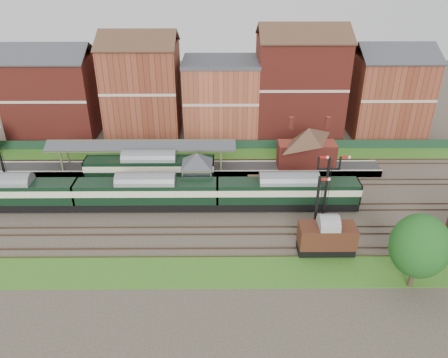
{
  "coord_description": "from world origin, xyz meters",
  "views": [
    {
      "loc": [
        0.01,
        -45.94,
        28.39
      ],
      "look_at": [
        0.36,
        2.0,
        3.0
      ],
      "focal_mm": 35.0,
      "sensor_mm": 36.0,
      "label": 1
    }
  ],
  "objects_px": {
    "semaphore_bracket": "(327,184)",
    "signal_box": "(197,173)",
    "dmu_train": "(147,192)",
    "goods_van_a": "(327,237)",
    "platform_railcar": "(150,168)"
  },
  "relations": [
    {
      "from": "signal_box",
      "to": "platform_railcar",
      "type": "relative_size",
      "value": 0.35
    },
    {
      "from": "semaphore_bracket",
      "to": "signal_box",
      "type": "bearing_deg",
      "value": 159.08
    },
    {
      "from": "signal_box",
      "to": "dmu_train",
      "type": "distance_m",
      "value": 6.88
    },
    {
      "from": "semaphore_bracket",
      "to": "dmu_train",
      "type": "relative_size",
      "value": 0.16
    },
    {
      "from": "signal_box",
      "to": "semaphore_bracket",
      "type": "xyz_separation_m",
      "value": [
        15.04,
        -5.75,
        1.44
      ]
    },
    {
      "from": "dmu_train",
      "to": "platform_railcar",
      "type": "height_order",
      "value": "platform_railcar"
    },
    {
      "from": "signal_box",
      "to": "semaphore_bracket",
      "type": "distance_m",
      "value": 16.16
    },
    {
      "from": "semaphore_bracket",
      "to": "platform_railcar",
      "type": "distance_m",
      "value": 23.49
    },
    {
      "from": "signal_box",
      "to": "dmu_train",
      "type": "height_order",
      "value": "signal_box"
    },
    {
      "from": "semaphore_bracket",
      "to": "goods_van_a",
      "type": "xyz_separation_m",
      "value": [
        -1.12,
        -6.5,
        -2.62
      ]
    },
    {
      "from": "dmu_train",
      "to": "goods_van_a",
      "type": "distance_m",
      "value": 21.86
    },
    {
      "from": "platform_railcar",
      "to": "semaphore_bracket",
      "type": "bearing_deg",
      "value": -22.64
    },
    {
      "from": "dmu_train",
      "to": "goods_van_a",
      "type": "xyz_separation_m",
      "value": [
        19.92,
        -9.0,
        -0.31
      ]
    },
    {
      "from": "signal_box",
      "to": "dmu_train",
      "type": "relative_size",
      "value": 0.12
    },
    {
      "from": "semaphore_bracket",
      "to": "dmu_train",
      "type": "bearing_deg",
      "value": 173.22
    }
  ]
}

